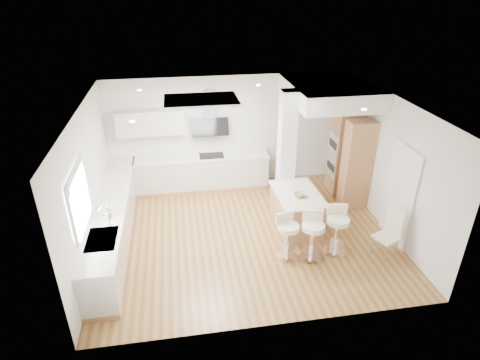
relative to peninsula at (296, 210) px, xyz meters
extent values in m
plane|color=olive|center=(-1.10, -0.13, -0.42)|extent=(6.00, 6.00, 0.00)
cube|color=white|center=(-1.10, -0.13, -0.42)|extent=(6.00, 5.00, 0.02)
cube|color=silver|center=(-1.10, 2.37, 0.98)|extent=(6.00, 0.04, 2.80)
cube|color=silver|center=(-4.10, -0.13, 0.98)|extent=(0.04, 5.00, 2.80)
cube|color=silver|center=(1.90, -0.13, 0.98)|extent=(0.04, 5.00, 2.80)
cube|color=white|center=(-1.90, 0.47, 2.35)|extent=(1.40, 0.95, 0.05)
cube|color=white|center=(-1.90, 0.47, 2.34)|extent=(1.25, 0.80, 0.03)
cylinder|color=white|center=(-3.10, 1.37, 2.36)|extent=(0.10, 0.10, 0.02)
cylinder|color=white|center=(-3.10, -0.63, 2.36)|extent=(0.10, 0.10, 0.02)
cylinder|color=white|center=(-0.60, 1.37, 2.36)|extent=(0.10, 0.10, 0.02)
cylinder|color=white|center=(0.90, 0.87, 2.36)|extent=(0.10, 0.10, 0.02)
cylinder|color=white|center=(0.90, -0.63, 2.36)|extent=(0.10, 0.10, 0.02)
cube|color=white|center=(-4.06, -1.03, 1.23)|extent=(0.03, 1.15, 0.95)
cube|color=white|center=(-4.05, -1.03, 1.73)|extent=(0.04, 1.28, 0.06)
cube|color=white|center=(-4.05, -1.03, 0.72)|extent=(0.04, 1.28, 0.06)
cube|color=white|center=(-4.05, -1.64, 1.23)|extent=(0.04, 0.06, 0.95)
cube|color=white|center=(-4.05, -0.42, 1.23)|extent=(0.04, 0.06, 0.95)
cube|color=#AEB2B6|center=(-4.04, -1.03, 1.66)|extent=(0.03, 1.18, 0.14)
cube|color=#4B423B|center=(1.88, -0.73, 0.58)|extent=(0.02, 0.90, 2.00)
cube|color=white|center=(1.87, -0.73, 0.58)|extent=(0.05, 1.00, 2.10)
cube|color=tan|center=(-3.80, 0.12, -0.37)|extent=(0.60, 4.50, 0.10)
cube|color=beige|center=(-3.80, 0.12, 0.06)|extent=(0.60, 4.50, 0.76)
cube|color=beige|center=(-3.80, 0.12, 0.46)|extent=(0.63, 4.50, 0.04)
cube|color=#BABABF|center=(-3.80, -1.13, 0.47)|extent=(0.50, 0.75, 0.02)
cube|color=#BABABF|center=(-3.80, -1.31, 0.42)|extent=(0.40, 0.34, 0.10)
cube|color=#BABABF|center=(-3.80, -0.95, 0.42)|extent=(0.40, 0.34, 0.10)
cylinder|color=silver|center=(-3.68, -0.83, 0.66)|extent=(0.02, 0.02, 0.36)
torus|color=silver|center=(-3.75, -0.83, 0.84)|extent=(0.18, 0.02, 0.18)
imported|color=#478C49|center=(-3.75, -0.48, 0.64)|extent=(0.17, 0.12, 0.33)
cube|color=tan|center=(-1.85, 2.07, -0.37)|extent=(3.30, 0.60, 0.10)
cube|color=beige|center=(-1.85, 2.07, 0.06)|extent=(3.30, 0.60, 0.76)
cube|color=beige|center=(-1.85, 2.07, 0.46)|extent=(3.33, 0.63, 0.04)
cube|color=black|center=(-1.60, 2.07, 0.48)|extent=(0.60, 0.40, 0.01)
cube|color=beige|center=(-3.00, 2.20, 1.38)|extent=(1.60, 0.34, 0.60)
cube|color=#BABABF|center=(-1.60, 2.27, 1.73)|extent=(0.25, 0.18, 0.70)
cube|color=black|center=(-1.60, 2.19, 1.18)|extent=(0.90, 0.26, 0.44)
cube|color=white|center=(-0.05, 0.82, 0.98)|extent=(0.35, 0.35, 2.80)
cube|color=white|center=(1.00, 1.27, 2.18)|extent=(1.78, 2.20, 0.40)
cube|color=tan|center=(1.58, 1.37, 0.63)|extent=(0.62, 0.62, 2.10)
cube|color=tan|center=(1.58, 0.67, 0.63)|extent=(0.62, 0.40, 2.10)
cube|color=#BABABF|center=(1.27, 1.37, 0.88)|extent=(0.02, 0.55, 0.55)
cube|color=#BABABF|center=(1.27, 1.37, 0.30)|extent=(0.02, 0.55, 0.55)
cube|color=black|center=(1.26, 1.37, 0.88)|extent=(0.01, 0.45, 0.18)
cube|color=black|center=(1.26, 1.37, 0.30)|extent=(0.01, 0.45, 0.18)
cube|color=tan|center=(0.00, 0.00, -0.02)|extent=(0.88, 1.33, 0.80)
cube|color=beige|center=(0.00, 0.00, 0.39)|extent=(0.96, 1.40, 0.04)
imported|color=gray|center=(0.01, -0.14, 0.44)|extent=(0.25, 0.25, 0.06)
sphere|color=orange|center=(0.04, -0.14, 0.44)|extent=(0.07, 0.07, 0.06)
sphere|color=orange|center=(-0.03, -0.12, 0.44)|extent=(0.07, 0.07, 0.06)
sphere|color=#89AA38|center=(0.01, -0.18, 0.44)|extent=(0.07, 0.07, 0.06)
cylinder|color=silver|center=(-0.47, -1.02, -0.41)|extent=(0.52, 0.52, 0.03)
cylinder|color=silver|center=(-0.47, -1.02, -0.08)|extent=(0.08, 0.08, 0.63)
cylinder|color=silver|center=(-0.47, -1.02, -0.21)|extent=(0.40, 0.40, 0.01)
cylinder|color=#EEE6C2|center=(-0.47, -1.02, 0.27)|extent=(0.50, 0.50, 0.10)
cube|color=#EEE6C2|center=(-0.51, -0.87, 0.42)|extent=(0.37, 0.14, 0.21)
cylinder|color=silver|center=(-0.03, -1.13, -0.41)|extent=(0.53, 0.53, 0.03)
cylinder|color=silver|center=(-0.03, -1.13, -0.06)|extent=(0.08, 0.08, 0.66)
cylinder|color=silver|center=(-0.03, -1.13, -0.20)|extent=(0.41, 0.41, 0.02)
cylinder|color=#EEE6C2|center=(-0.03, -1.13, 0.31)|extent=(0.51, 0.51, 0.10)
cube|color=#EEE6C2|center=(0.01, -0.97, 0.47)|extent=(0.39, 0.13, 0.22)
cylinder|color=silver|center=(0.51, -1.01, -0.41)|extent=(0.52, 0.52, 0.03)
cylinder|color=silver|center=(0.51, -1.01, -0.06)|extent=(0.08, 0.08, 0.67)
cylinder|color=silver|center=(0.51, -1.01, -0.19)|extent=(0.40, 0.40, 0.02)
cylinder|color=#EEE6C2|center=(0.51, -1.01, 0.32)|extent=(0.49, 0.49, 0.10)
cube|color=#EEE6C2|center=(0.53, -0.85, 0.47)|extent=(0.39, 0.11, 0.23)
cube|color=#EEE6C2|center=(1.41, -1.26, -0.01)|extent=(0.52, 0.52, 0.05)
cube|color=#EEE6C2|center=(1.57, -1.19, 0.28)|extent=(0.19, 0.36, 0.63)
cylinder|color=tan|center=(1.33, -1.47, -0.23)|extent=(0.04, 0.04, 0.39)
cylinder|color=tan|center=(1.20, -1.17, -0.23)|extent=(0.04, 0.04, 0.39)
cylinder|color=tan|center=(1.62, -1.34, -0.23)|extent=(0.04, 0.04, 0.39)
cylinder|color=tan|center=(1.49, -1.05, -0.23)|extent=(0.04, 0.04, 0.39)
camera|label=1|loc=(-2.38, -7.04, 4.49)|focal=30.00mm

